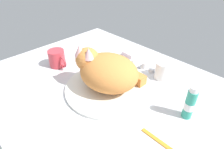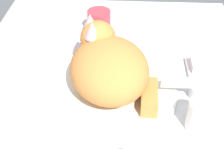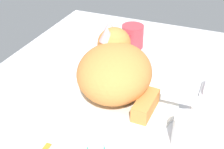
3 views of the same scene
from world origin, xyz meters
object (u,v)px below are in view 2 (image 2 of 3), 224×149
(coffee_mug, at_px, (99,23))
(rinse_cup, at_px, (202,116))
(faucet, at_px, (190,89))
(cat, at_px, (109,65))
(soap_bar, at_px, (199,64))

(coffee_mug, distance_m, rinse_cup, 0.49)
(faucet, height_order, cat, cat)
(faucet, xyz_separation_m, soap_bar, (-0.11, 0.04, -0.00))
(soap_bar, bearing_deg, cat, -68.67)
(soap_bar, bearing_deg, faucet, -20.04)
(coffee_mug, xyz_separation_m, rinse_cup, (0.41, 0.27, -0.00))
(faucet, distance_m, rinse_cup, 0.11)
(cat, xyz_separation_m, coffee_mug, (-0.29, -0.05, -0.04))
(faucet, height_order, coffee_mug, coffee_mug)
(cat, relative_size, coffee_mug, 2.40)
(soap_bar, bearing_deg, coffee_mug, -122.20)
(faucet, relative_size, rinse_cup, 1.65)
(cat, bearing_deg, faucet, 86.82)
(faucet, relative_size, soap_bar, 1.97)
(cat, xyz_separation_m, rinse_cup, (0.12, 0.22, -0.05))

